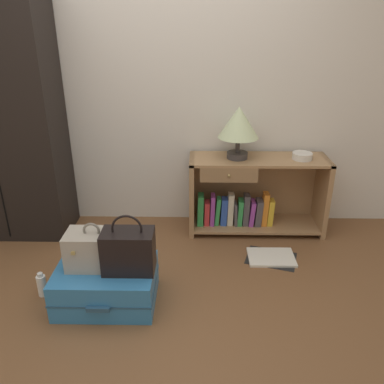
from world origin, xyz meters
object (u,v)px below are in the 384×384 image
object	(u,v)px
bowl	(302,156)
train_case	(94,249)
handbag	(128,251)
bottle	(42,285)
bookshelf	(251,196)
suitcase_large	(107,285)
table_lamp	(239,124)
wardrobe	(1,117)
open_book_on_floor	(271,257)

from	to	relation	value
bowl	train_case	size ratio (longest dim) A/B	0.48
handbag	bottle	bearing A→B (deg)	173.88
bookshelf	suitcase_large	distance (m)	1.46
bookshelf	train_case	bearing A→B (deg)	-138.65
table_lamp	handbag	bearing A→B (deg)	-126.56
wardrobe	bowl	xyz separation A→B (m)	(2.40, 0.01, -0.31)
bookshelf	open_book_on_floor	size ratio (longest dim) A/B	2.62
bottle	handbag	bearing A→B (deg)	-6.12
wardrobe	table_lamp	bearing A→B (deg)	0.84
bookshelf	open_book_on_floor	bearing A→B (deg)	-76.00
wardrobe	table_lamp	xyz separation A→B (m)	(1.88, 0.03, -0.05)
table_lamp	suitcase_large	xyz separation A→B (m)	(-0.91, -0.99, -0.82)
table_lamp	suitcase_large	bearing A→B (deg)	-132.39
wardrobe	handbag	size ratio (longest dim) A/B	5.17
wardrobe	handbag	bearing A→B (deg)	-40.83
bookshelf	suitcase_large	bearing A→B (deg)	-135.92
bowl	bottle	distance (m)	2.19
bookshelf	bowl	world-z (taller)	bowl
train_case	wardrobe	bearing A→B (deg)	133.99
open_book_on_floor	train_case	bearing A→B (deg)	-158.16
bottle	table_lamp	bearing A→B (deg)	34.70
handbag	bottle	size ratio (longest dim) A/B	2.22
train_case	open_book_on_floor	xyz separation A→B (m)	(1.23, 0.49, -0.37)
table_lamp	train_case	world-z (taller)	table_lamp
wardrobe	bowl	distance (m)	2.42
table_lamp	train_case	bearing A→B (deg)	-135.40
table_lamp	train_case	size ratio (longest dim) A/B	1.27
table_lamp	open_book_on_floor	size ratio (longest dim) A/B	0.97
train_case	open_book_on_floor	distance (m)	1.38
handbag	open_book_on_floor	world-z (taller)	handbag
wardrobe	suitcase_large	xyz separation A→B (m)	(0.97, -0.97, -0.87)
table_lamp	bookshelf	bearing A→B (deg)	6.16
suitcase_large	handbag	world-z (taller)	handbag
table_lamp	bottle	xyz separation A→B (m)	(-1.36, -0.94, -0.87)
suitcase_large	train_case	world-z (taller)	train_case
open_book_on_floor	bottle	bearing A→B (deg)	-163.71
bowl	suitcase_large	size ratio (longest dim) A/B	0.25
wardrobe	train_case	bearing A→B (deg)	-46.01
table_lamp	open_book_on_floor	distance (m)	1.08
open_book_on_floor	table_lamp	bearing A→B (deg)	118.51
handbag	bowl	bearing A→B (deg)	37.84
wardrobe	suitcase_large	distance (m)	1.62
bookshelf	table_lamp	distance (m)	0.64
wardrobe	train_case	world-z (taller)	wardrobe
suitcase_large	train_case	bearing A→B (deg)	154.84
train_case	bottle	bearing A→B (deg)	176.71
bowl	train_case	world-z (taller)	bowl
bookshelf	handbag	distance (m)	1.35
handbag	open_book_on_floor	size ratio (longest dim) A/B	0.88
handbag	open_book_on_floor	bearing A→B (deg)	28.21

